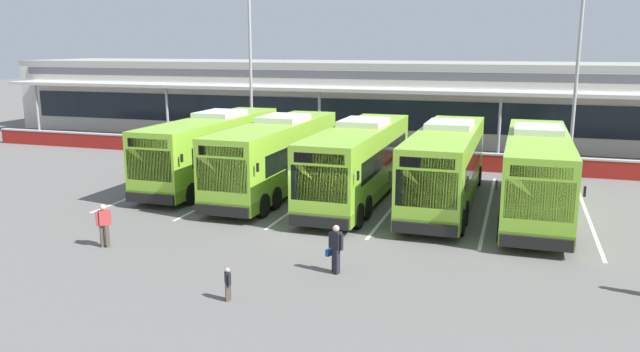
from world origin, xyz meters
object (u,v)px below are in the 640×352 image
at_px(pedestrian_in_dark_coat, 104,224).
at_px(lamp_post_centre, 578,63).
at_px(pedestrian_with_handbag, 335,248).
at_px(coach_bus_leftmost, 213,150).
at_px(lamp_post_west, 250,60).
at_px(coach_bus_rightmost, 536,174).
at_px(pedestrian_child, 228,283).
at_px(coach_bus_right_centre, 446,167).
at_px(coach_bus_centre, 358,163).
at_px(coach_bus_left_centre, 277,157).

height_order(pedestrian_in_dark_coat, lamp_post_centre, lamp_post_centre).
distance_m(pedestrian_with_handbag, lamp_post_centre, 22.61).
xyz_separation_m(coach_bus_leftmost, pedestrian_with_handbag, (10.13, -11.02, -0.93)).
distance_m(coach_bus_leftmost, lamp_post_west, 11.45).
distance_m(coach_bus_rightmost, pedestrian_in_dark_coat, 17.97).
bearing_deg(pedestrian_child, pedestrian_with_handbag, 53.17).
bearing_deg(pedestrian_with_handbag, coach_bus_leftmost, 132.60).
distance_m(coach_bus_right_centre, coach_bus_rightmost, 3.99).
distance_m(coach_bus_centre, pedestrian_with_handbag, 9.97).
distance_m(coach_bus_rightmost, lamp_post_centre, 11.77).
bearing_deg(coach_bus_rightmost, pedestrian_in_dark_coat, -147.43).
xyz_separation_m(coach_bus_leftmost, pedestrian_child, (7.80, -14.13, -1.24)).
relative_size(coach_bus_left_centre, coach_bus_right_centre, 1.00).
distance_m(pedestrian_child, lamp_post_west, 27.03).
distance_m(coach_bus_left_centre, lamp_post_west, 13.64).
distance_m(coach_bus_right_centre, pedestrian_child, 14.07).
bearing_deg(coach_bus_left_centre, coach_bus_leftmost, 167.12).
height_order(coach_bus_left_centre, pedestrian_with_handbag, coach_bus_left_centre).
bearing_deg(lamp_post_centre, coach_bus_centre, -134.11).
bearing_deg(pedestrian_with_handbag, pedestrian_child, -126.83).
height_order(coach_bus_rightmost, lamp_post_centre, lamp_post_centre).
xyz_separation_m(coach_bus_left_centre, coach_bus_centre, (4.32, -0.32, 0.00)).
xyz_separation_m(pedestrian_with_handbag, pedestrian_in_dark_coat, (-8.84, -0.06, 0.02)).
relative_size(coach_bus_rightmost, lamp_post_centre, 1.11).
distance_m(pedestrian_in_dark_coat, lamp_post_centre, 27.21).
distance_m(coach_bus_rightmost, pedestrian_with_handbag, 11.51).
bearing_deg(lamp_post_west, lamp_post_centre, -2.81).
bearing_deg(lamp_post_west, coach_bus_centre, -47.16).
distance_m(coach_bus_left_centre, lamp_post_centre, 18.27).
xyz_separation_m(coach_bus_right_centre, pedestrian_child, (-4.66, -13.22, -1.24)).
relative_size(coach_bus_centre, pedestrian_child, 12.11).
relative_size(lamp_post_west, lamp_post_centre, 1.00).
relative_size(coach_bus_right_centre, pedestrian_child, 12.11).
bearing_deg(pedestrian_in_dark_coat, pedestrian_child, -25.14).
distance_m(coach_bus_rightmost, lamp_post_west, 22.52).
bearing_deg(coach_bus_right_centre, lamp_post_west, 142.84).
relative_size(coach_bus_right_centre, pedestrian_with_handbag, 7.51).
distance_m(coach_bus_leftmost, coach_bus_rightmost, 16.47).
bearing_deg(coach_bus_centre, lamp_post_west, 132.84).
bearing_deg(coach_bus_rightmost, coach_bus_right_centre, 172.79).
bearing_deg(coach_bus_right_centre, coach_bus_rightmost, -7.21).
height_order(coach_bus_centre, coach_bus_right_centre, same).
bearing_deg(coach_bus_left_centre, lamp_post_centre, 35.06).
xyz_separation_m(pedestrian_child, lamp_post_west, (-10.10, 24.40, 5.75)).
bearing_deg(coach_bus_leftmost, lamp_post_west, 102.65).
xyz_separation_m(pedestrian_in_dark_coat, lamp_post_centre, (17.27, 20.32, 5.42)).
bearing_deg(lamp_post_centre, pedestrian_with_handbag, -112.57).
height_order(coach_bus_leftmost, pedestrian_with_handbag, coach_bus_leftmost).
relative_size(pedestrian_with_handbag, pedestrian_child, 1.61).
height_order(coach_bus_right_centre, pedestrian_with_handbag, coach_bus_right_centre).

